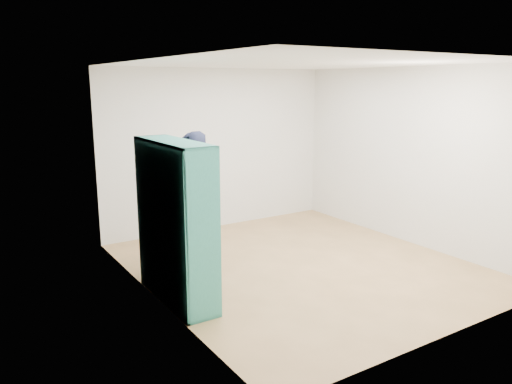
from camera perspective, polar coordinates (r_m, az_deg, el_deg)
floor at (r=6.70m, az=5.16°, el=-8.34°), size 4.50×4.50×0.00m
ceiling at (r=6.28m, az=5.63°, el=14.45°), size 4.50×4.50×0.00m
wall_left at (r=5.39m, az=-11.65°, el=0.72°), size 0.02×4.50×2.60m
wall_right at (r=7.75m, az=17.17°, el=3.90°), size 0.02×4.50×2.60m
wall_back at (r=8.23m, az=-4.31°, el=4.88°), size 4.00×0.02×2.60m
wall_front at (r=4.83m, az=22.00°, el=-1.26°), size 4.00×0.02×2.60m
bookshelf at (r=5.47m, az=-9.43°, el=-3.74°), size 0.39×1.33×1.77m
person at (r=6.43m, az=-7.16°, el=-1.01°), size 0.52×0.71×1.77m
smartphone at (r=6.45m, az=-8.71°, el=0.06°), size 0.02×0.08×0.12m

